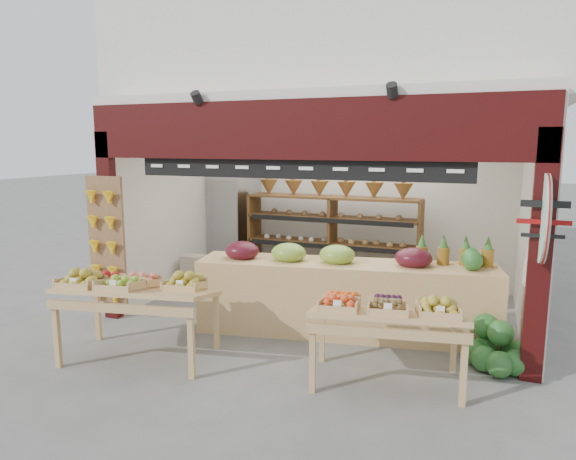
{
  "coord_description": "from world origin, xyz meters",
  "views": [
    {
      "loc": [
        2.23,
        -6.78,
        2.49
      ],
      "look_at": [
        -0.36,
        -0.2,
        1.3
      ],
      "focal_mm": 32.0,
      "sensor_mm": 36.0,
      "label": 1
    }
  ],
  "objects_px": {
    "back_shelving": "(332,220)",
    "watermelon_pile": "(494,349)",
    "refrigerator": "(234,224)",
    "display_table_right": "(388,310)",
    "mid_counter": "(344,295)",
    "display_table_left": "(130,287)",
    "cardboard_stack": "(206,278)"
  },
  "relations": [
    {
      "from": "refrigerator",
      "to": "cardboard_stack",
      "type": "height_order",
      "value": "refrigerator"
    },
    {
      "from": "cardboard_stack",
      "to": "back_shelving",
      "type": "bearing_deg",
      "value": 28.09
    },
    {
      "from": "display_table_left",
      "to": "display_table_right",
      "type": "relative_size",
      "value": 1.09
    },
    {
      "from": "display_table_left",
      "to": "display_table_right",
      "type": "height_order",
      "value": "display_table_left"
    },
    {
      "from": "mid_counter",
      "to": "cardboard_stack",
      "type": "bearing_deg",
      "value": 158.67
    },
    {
      "from": "display_table_left",
      "to": "watermelon_pile",
      "type": "xyz_separation_m",
      "value": [
        3.98,
        1.23,
        -0.63
      ]
    },
    {
      "from": "cardboard_stack",
      "to": "mid_counter",
      "type": "relative_size",
      "value": 0.25
    },
    {
      "from": "mid_counter",
      "to": "watermelon_pile",
      "type": "height_order",
      "value": "mid_counter"
    },
    {
      "from": "mid_counter",
      "to": "display_table_right",
      "type": "distance_m",
      "value": 1.46
    },
    {
      "from": "cardboard_stack",
      "to": "watermelon_pile",
      "type": "height_order",
      "value": "cardboard_stack"
    },
    {
      "from": "back_shelving",
      "to": "watermelon_pile",
      "type": "bearing_deg",
      "value": -43.09
    },
    {
      "from": "back_shelving",
      "to": "watermelon_pile",
      "type": "relative_size",
      "value": 4.15
    },
    {
      "from": "mid_counter",
      "to": "watermelon_pile",
      "type": "relative_size",
      "value": 5.4
    },
    {
      "from": "back_shelving",
      "to": "refrigerator",
      "type": "bearing_deg",
      "value": 174.12
    },
    {
      "from": "refrigerator",
      "to": "watermelon_pile",
      "type": "xyz_separation_m",
      "value": [
        4.67,
        -2.69,
        -0.77
      ]
    },
    {
      "from": "refrigerator",
      "to": "display_table_right",
      "type": "height_order",
      "value": "refrigerator"
    },
    {
      "from": "back_shelving",
      "to": "mid_counter",
      "type": "bearing_deg",
      "value": -69.3
    },
    {
      "from": "back_shelving",
      "to": "cardboard_stack",
      "type": "distance_m",
      "value": 2.38
    },
    {
      "from": "display_table_right",
      "to": "cardboard_stack",
      "type": "bearing_deg",
      "value": 147.31
    },
    {
      "from": "back_shelving",
      "to": "cardboard_stack",
      "type": "bearing_deg",
      "value": -151.91
    },
    {
      "from": "cardboard_stack",
      "to": "display_table_right",
      "type": "bearing_deg",
      "value": -32.69
    },
    {
      "from": "watermelon_pile",
      "to": "refrigerator",
      "type": "bearing_deg",
      "value": 150.08
    },
    {
      "from": "cardboard_stack",
      "to": "watermelon_pile",
      "type": "distance_m",
      "value": 4.8
    },
    {
      "from": "display_table_left",
      "to": "mid_counter",
      "type": "bearing_deg",
      "value": 37.38
    },
    {
      "from": "cardboard_stack",
      "to": "display_table_left",
      "type": "relative_size",
      "value": 0.53
    },
    {
      "from": "back_shelving",
      "to": "watermelon_pile",
      "type": "height_order",
      "value": "back_shelving"
    },
    {
      "from": "display_table_right",
      "to": "mid_counter",
      "type": "bearing_deg",
      "value": 123.72
    },
    {
      "from": "display_table_left",
      "to": "refrigerator",
      "type": "bearing_deg",
      "value": 99.93
    },
    {
      "from": "back_shelving",
      "to": "refrigerator",
      "type": "xyz_separation_m",
      "value": [
        -2.02,
        0.21,
        -0.21
      ]
    },
    {
      "from": "back_shelving",
      "to": "refrigerator",
      "type": "distance_m",
      "value": 2.04
    },
    {
      "from": "refrigerator",
      "to": "mid_counter",
      "type": "bearing_deg",
      "value": -29.56
    },
    {
      "from": "back_shelving",
      "to": "display_table_left",
      "type": "bearing_deg",
      "value": -109.78
    }
  ]
}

